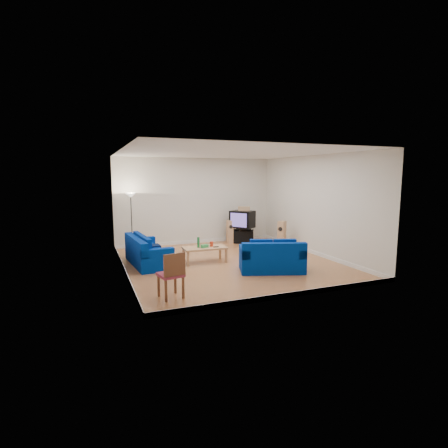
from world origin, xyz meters
name	(u,v)px	position (x,y,z in m)	size (l,w,h in m)	color
room	(229,211)	(0.00, 0.00, 1.54)	(6.01, 6.51, 3.21)	#9A582F
sofa_three_seat	(146,254)	(-2.31, 0.69, 0.30)	(1.09, 2.17, 0.81)	navy
sofa_loveseat	(272,260)	(0.70, -1.32, 0.32)	(1.90, 1.44, 0.84)	navy
coffee_table	(205,249)	(-0.65, 0.30, 0.40)	(1.27, 0.66, 0.46)	tan
bottle	(198,242)	(-0.85, 0.31, 0.61)	(0.07, 0.07, 0.31)	#197233
tissue_box	(205,246)	(-0.68, 0.23, 0.50)	(0.21, 0.12, 0.09)	green
red_canister	(212,244)	(-0.43, 0.32, 0.53)	(0.10, 0.10, 0.14)	red
remote	(216,247)	(-0.35, 0.17, 0.47)	(0.16, 0.05, 0.02)	black
tv_stand	(243,236)	(1.65, 2.61, 0.24)	(0.80, 0.44, 0.49)	black
av_receiver	(244,229)	(1.69, 2.63, 0.54)	(0.48, 0.39, 0.11)	black
television	(242,219)	(1.60, 2.55, 0.92)	(0.99, 1.02, 0.64)	black
centre_speaker	(244,209)	(1.68, 2.59, 1.32)	(0.44, 0.18, 0.15)	tan
speaker_left	(230,232)	(1.15, 2.70, 0.44)	(0.23, 0.29, 0.89)	tan
speaker_right	(282,235)	(2.45, 1.10, 0.49)	(0.37, 0.36, 0.98)	tan
floor_lamp	(131,203)	(-2.45, 2.70, 1.63)	(0.34, 0.34, 1.97)	black
dining_chair	(172,273)	(-2.27, -2.37, 0.55)	(0.56, 0.56, 0.99)	brown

